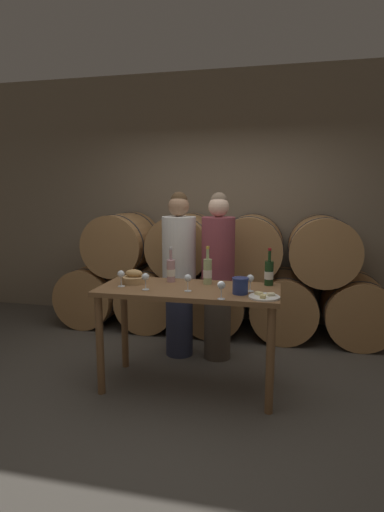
# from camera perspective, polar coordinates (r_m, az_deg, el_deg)

# --- Properties ---
(ground_plane) EXTENTS (10.00, 10.00, 0.00)m
(ground_plane) POSITION_cam_1_polar(r_m,az_deg,el_deg) (3.70, -0.47, -18.16)
(ground_plane) COLOR #4C473F
(stone_wall_back) EXTENTS (10.00, 0.12, 3.20)m
(stone_wall_back) POSITION_cam_1_polar(r_m,az_deg,el_deg) (5.30, 4.57, 8.14)
(stone_wall_back) COLOR #7F705B
(stone_wall_back) RESTS_ON ground_plane
(barrel_stack) EXTENTS (3.99, 0.84, 1.43)m
(barrel_stack) POSITION_cam_1_polar(r_m,az_deg,el_deg) (4.87, 3.54, -2.93)
(barrel_stack) COLOR #9E7042
(barrel_stack) RESTS_ON ground_plane
(tasting_table) EXTENTS (1.52, 0.66, 0.90)m
(tasting_table) POSITION_cam_1_polar(r_m,az_deg,el_deg) (3.41, -0.49, -6.76)
(tasting_table) COLOR brown
(tasting_table) RESTS_ON ground_plane
(person_left) EXTENTS (0.34, 0.34, 1.70)m
(person_left) POSITION_cam_1_polar(r_m,az_deg,el_deg) (4.09, -1.86, -2.50)
(person_left) COLOR #2D334C
(person_left) RESTS_ON ground_plane
(person_right) EXTENTS (0.33, 0.33, 1.69)m
(person_right) POSITION_cam_1_polar(r_m,az_deg,el_deg) (4.01, 3.73, -2.76)
(person_right) COLOR #4C4238
(person_right) RESTS_ON ground_plane
(wine_bottle_red) EXTENTS (0.08, 0.08, 0.33)m
(wine_bottle_red) POSITION_cam_1_polar(r_m,az_deg,el_deg) (3.51, 10.94, -2.36)
(wine_bottle_red) COLOR #193819
(wine_bottle_red) RESTS_ON tasting_table
(wine_bottle_white) EXTENTS (0.08, 0.08, 0.33)m
(wine_bottle_white) POSITION_cam_1_polar(r_m,az_deg,el_deg) (3.49, 2.24, -2.18)
(wine_bottle_white) COLOR #ADBC7F
(wine_bottle_white) RESTS_ON tasting_table
(wine_bottle_rose) EXTENTS (0.08, 0.08, 0.31)m
(wine_bottle_rose) POSITION_cam_1_polar(r_m,az_deg,el_deg) (3.58, -3.03, -2.05)
(wine_bottle_rose) COLOR #BC8E93
(wine_bottle_rose) RESTS_ON tasting_table
(blue_crock) EXTENTS (0.13, 0.13, 0.13)m
(blue_crock) POSITION_cam_1_polar(r_m,az_deg,el_deg) (3.19, 6.91, -4.15)
(blue_crock) COLOR navy
(blue_crock) RESTS_ON tasting_table
(bread_basket) EXTENTS (0.21, 0.21, 0.12)m
(bread_basket) POSITION_cam_1_polar(r_m,az_deg,el_deg) (3.57, -8.28, -3.12)
(bread_basket) COLOR tan
(bread_basket) RESTS_ON tasting_table
(cheese_plate) EXTENTS (0.24, 0.24, 0.04)m
(cheese_plate) POSITION_cam_1_polar(r_m,az_deg,el_deg) (3.11, 10.27, -5.73)
(cheese_plate) COLOR white
(cheese_plate) RESTS_ON tasting_table
(wine_glass_far_left) EXTENTS (0.06, 0.06, 0.14)m
(wine_glass_far_left) POSITION_cam_1_polar(r_m,az_deg,el_deg) (3.45, -10.11, -2.66)
(wine_glass_far_left) COLOR white
(wine_glass_far_left) RESTS_ON tasting_table
(wine_glass_left) EXTENTS (0.06, 0.06, 0.14)m
(wine_glass_left) POSITION_cam_1_polar(r_m,az_deg,el_deg) (3.31, -6.67, -3.09)
(wine_glass_left) COLOR white
(wine_glass_left) RESTS_ON tasting_table
(wine_glass_center) EXTENTS (0.06, 0.06, 0.14)m
(wine_glass_center) POSITION_cam_1_polar(r_m,az_deg,el_deg) (3.24, -0.60, -3.30)
(wine_glass_center) COLOR white
(wine_glass_center) RESTS_ON tasting_table
(wine_glass_right) EXTENTS (0.06, 0.06, 0.14)m
(wine_glass_right) POSITION_cam_1_polar(r_m,az_deg,el_deg) (3.01, 4.21, -4.30)
(wine_glass_right) COLOR white
(wine_glass_right) RESTS_ON tasting_table
(wine_glass_far_right) EXTENTS (0.06, 0.06, 0.14)m
(wine_glass_far_right) POSITION_cam_1_polar(r_m,az_deg,el_deg) (3.27, 8.33, -3.29)
(wine_glass_far_right) COLOR white
(wine_glass_far_right) RESTS_ON tasting_table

